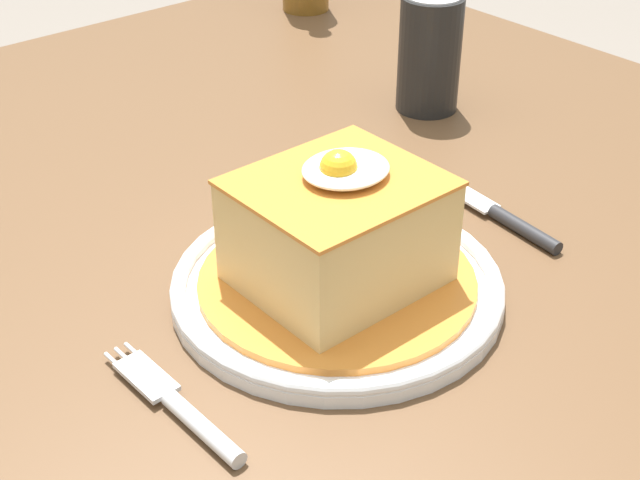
{
  "coord_description": "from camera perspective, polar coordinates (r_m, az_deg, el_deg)",
  "views": [
    {
      "loc": [
        -0.33,
        -0.55,
        1.15
      ],
      "look_at": [
        0.04,
        -0.11,
        0.78
      ],
      "focal_mm": 50.75,
      "sensor_mm": 36.0,
      "label": 1
    }
  ],
  "objects": [
    {
      "name": "fork",
      "position": [
        0.59,
        -8.59,
        -10.59
      ],
      "size": [
        0.02,
        0.14,
        0.01
      ],
      "color": "silver",
      "rests_on": "dining_table"
    },
    {
      "name": "knife",
      "position": [
        0.79,
        11.55,
        1.42
      ],
      "size": [
        0.03,
        0.17,
        0.01
      ],
      "color": "#262628",
      "rests_on": "dining_table"
    },
    {
      "name": "dining_table",
      "position": [
        0.82,
        -7.6,
        -5.85
      ],
      "size": [
        1.26,
        1.07,
        0.74
      ],
      "color": "brown",
      "rests_on": "ground_plane"
    },
    {
      "name": "sandwich_meal",
      "position": [
        0.66,
        1.13,
        0.21
      ],
      "size": [
        0.21,
        0.21,
        0.11
      ],
      "color": "orange",
      "rests_on": "main_plate"
    },
    {
      "name": "soda_can",
      "position": [
        0.97,
        6.93,
        11.6
      ],
      "size": [
        0.07,
        0.07,
        0.12
      ],
      "color": "black",
      "rests_on": "dining_table"
    },
    {
      "name": "main_plate",
      "position": [
        0.69,
        1.08,
        -2.86
      ],
      "size": [
        0.25,
        0.25,
        0.02
      ],
      "color": "white",
      "rests_on": "dining_table"
    }
  ]
}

